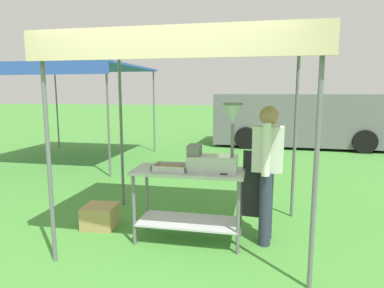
{
  "coord_description": "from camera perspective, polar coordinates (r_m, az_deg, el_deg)",
  "views": [
    {
      "loc": [
        0.91,
        -2.77,
        1.77
      ],
      "look_at": [
        0.11,
        1.18,
        1.14
      ],
      "focal_mm": 31.54,
      "sensor_mm": 36.0,
      "label": 1
    }
  ],
  "objects": [
    {
      "name": "vendor",
      "position": [
        4.0,
        12.54,
        -3.88
      ],
      "size": [
        0.46,
        0.54,
        1.61
      ],
      "color": "#2D3347",
      "rests_on": "ground"
    },
    {
      "name": "donut_tray",
      "position": [
        3.91,
        -3.45,
        -4.15
      ],
      "size": [
        0.4,
        0.29,
        0.07
      ],
      "color": "#B7B7BC",
      "rests_on": "donut_cart"
    },
    {
      "name": "menu_sign",
      "position": [
        3.71,
        5.45,
        -3.61
      ],
      "size": [
        0.13,
        0.05,
        0.24
      ],
      "color": "black",
      "rests_on": "donut_cart"
    },
    {
      "name": "donut_cart",
      "position": [
        4.0,
        -0.57,
        -7.77
      ],
      "size": [
        1.29,
        0.56,
        0.87
      ],
      "color": "#B7B7BC",
      "rests_on": "ground"
    },
    {
      "name": "van_grey",
      "position": [
        11.54,
        17.94,
        4.01
      ],
      "size": [
        5.56,
        2.26,
        1.69
      ],
      "color": "slate",
      "rests_on": "ground"
    },
    {
      "name": "supply_crate",
      "position": [
        4.69,
        -15.23,
        -11.71
      ],
      "size": [
        0.44,
        0.42,
        0.29
      ],
      "color": "tan",
      "rests_on": "ground"
    },
    {
      "name": "stall_canopy",
      "position": [
        3.95,
        -0.3,
        15.63
      ],
      "size": [
        2.76,
        2.03,
        2.33
      ],
      "color": "slate",
      "rests_on": "ground"
    },
    {
      "name": "neighbour_tent",
      "position": [
        9.17,
        -19.35,
        11.87
      ],
      "size": [
        3.36,
        3.26,
        2.4
      ],
      "color": "slate",
      "rests_on": "ground"
    },
    {
      "name": "ground_plane",
      "position": [
        8.99,
        5.38,
        -2.53
      ],
      "size": [
        70.0,
        70.0,
        0.0
      ],
      "primitive_type": "plane",
      "color": "#478E38"
    },
    {
      "name": "donut_fryer",
      "position": [
        3.81,
        4.04,
        -1.11
      ],
      "size": [
        0.61,
        0.28,
        0.78
      ],
      "color": "#B7B7BC",
      "rests_on": "donut_cart"
    }
  ]
}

